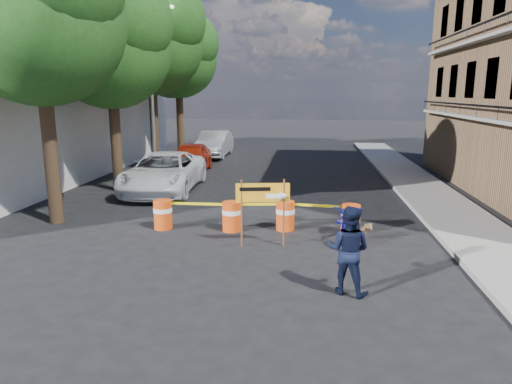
% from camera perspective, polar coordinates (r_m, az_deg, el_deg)
% --- Properties ---
extents(ground, '(120.00, 120.00, 0.00)m').
position_cam_1_polar(ground, '(12.24, 0.36, -7.41)').
color(ground, black).
rests_on(ground, ground).
extents(sidewalk_east, '(2.40, 40.00, 0.15)m').
position_cam_1_polar(sidewalk_east, '(18.61, 21.76, -1.16)').
color(sidewalk_east, gray).
rests_on(sidewalk_east, ground).
extents(white_building, '(8.00, 22.00, 6.00)m').
position_cam_1_polar(white_building, '(25.75, -27.45, 8.45)').
color(white_building, silver).
rests_on(white_building, ground).
extents(tree_near, '(5.46, 5.20, 9.15)m').
position_cam_1_polar(tree_near, '(15.78, -25.44, 19.31)').
color(tree_near, '#332316').
rests_on(tree_near, ground).
extents(tree_mid_a, '(5.25, 5.00, 8.68)m').
position_cam_1_polar(tree_mid_a, '(20.18, -17.65, 17.11)').
color(tree_mid_a, '#332316').
rests_on(tree_mid_a, ground).
extents(tree_mid_b, '(5.67, 5.40, 9.62)m').
position_cam_1_polar(tree_mid_b, '(24.90, -12.91, 17.99)').
color(tree_mid_b, '#332316').
rests_on(tree_mid_b, ground).
extents(tree_far, '(5.04, 4.80, 8.84)m').
position_cam_1_polar(tree_far, '(29.62, -9.61, 16.21)').
color(tree_far, '#332316').
rests_on(tree_far, ground).
extents(streetlamp, '(1.25, 0.18, 8.00)m').
position_cam_1_polar(streetlamp, '(22.14, -12.77, 12.67)').
color(streetlamp, gray).
rests_on(streetlamp, ground).
extents(barrel_far_left, '(0.58, 0.58, 0.90)m').
position_cam_1_polar(barrel_far_left, '(14.37, -11.56, -2.69)').
color(barrel_far_left, red).
rests_on(barrel_far_left, ground).
extents(barrel_mid_left, '(0.58, 0.58, 0.90)m').
position_cam_1_polar(barrel_mid_left, '(13.88, -3.07, -2.99)').
color(barrel_mid_left, red).
rests_on(barrel_mid_left, ground).
extents(barrel_mid_right, '(0.58, 0.58, 0.90)m').
position_cam_1_polar(barrel_mid_right, '(13.98, 3.68, -2.88)').
color(barrel_mid_right, red).
rests_on(barrel_mid_right, ground).
extents(barrel_far_right, '(0.58, 0.58, 0.90)m').
position_cam_1_polar(barrel_far_right, '(13.81, 11.74, -3.31)').
color(barrel_far_right, red).
rests_on(barrel_far_right, ground).
extents(detour_sign, '(1.44, 0.37, 1.87)m').
position_cam_1_polar(detour_sign, '(12.25, 1.74, -0.71)').
color(detour_sign, '#592D19').
rests_on(detour_sign, ground).
extents(pedestrian, '(1.12, 1.00, 1.88)m').
position_cam_1_polar(pedestrian, '(9.71, 11.50, -7.13)').
color(pedestrian, black).
rests_on(pedestrian, ground).
extents(bicycle, '(0.76, 1.13, 2.13)m').
position_cam_1_polar(bicycle, '(13.08, 11.11, -1.49)').
color(bicycle, '#141AA5').
rests_on(bicycle, ground).
extents(dog, '(0.74, 0.37, 0.61)m').
position_cam_1_polar(dog, '(13.14, 12.70, -4.92)').
color(dog, tan).
rests_on(dog, ground).
extents(suv_white, '(2.95, 6.00, 1.64)m').
position_cam_1_polar(suv_white, '(19.74, -11.46, 2.43)').
color(suv_white, white).
rests_on(suv_white, ground).
extents(sedan_red, '(2.29, 4.78, 1.57)m').
position_cam_1_polar(sedan_red, '(24.12, -8.15, 4.24)').
color(sedan_red, '#A4230D').
rests_on(sedan_red, ground).
extents(sedan_silver, '(1.79, 5.09, 1.68)m').
position_cam_1_polar(sedan_silver, '(30.14, -5.21, 6.01)').
color(sedan_silver, silver).
rests_on(sedan_silver, ground).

